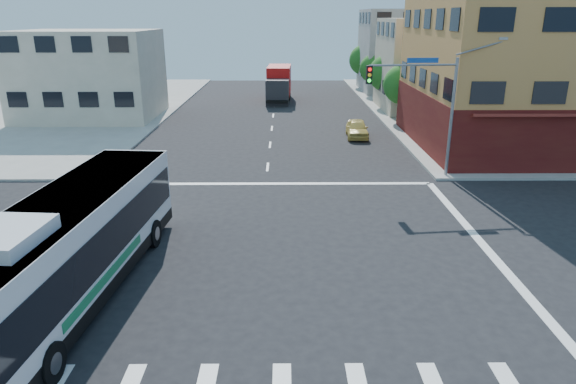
{
  "coord_description": "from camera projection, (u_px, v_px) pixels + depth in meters",
  "views": [
    {
      "loc": [
        1.08,
        -18.7,
        9.17
      ],
      "look_at": [
        1.24,
        2.7,
        1.83
      ],
      "focal_mm": 32.0,
      "sensor_mm": 36.0,
      "label": 1
    }
  ],
  "objects": [
    {
      "name": "box_truck",
      "position": [
        279.0,
        85.0,
        58.06
      ],
      "size": [
        2.81,
        8.58,
        3.82
      ],
      "rotation": [
        0.0,
        0.0,
        -0.04
      ],
      "color": "#242428",
      "rests_on": "ground"
    },
    {
      "name": "building_east_far",
      "position": [
        410.0,
        51.0,
        64.53
      ],
      "size": [
        12.06,
        10.06,
        10.0
      ],
      "color": "#A0A09B",
      "rests_on": "ground"
    },
    {
      "name": "street_tree_d",
      "position": [
        365.0,
        58.0,
        68.59
      ],
      "size": [
        4.0,
        4.0,
        6.03
      ],
      "color": "#331F12",
      "rests_on": "ground"
    },
    {
      "name": "street_tree_a",
      "position": [
        405.0,
        82.0,
        45.99
      ],
      "size": [
        3.6,
        3.6,
        5.53
      ],
      "color": "#331F12",
      "rests_on": "ground"
    },
    {
      "name": "ground",
      "position": [
        258.0,
        257.0,
        20.66
      ],
      "size": [
        120.0,
        120.0,
        0.0
      ],
      "primitive_type": "plane",
      "color": "black",
      "rests_on": "ground"
    },
    {
      "name": "signal_mast_ne",
      "position": [
        425.0,
        94.0,
        29.15
      ],
      "size": [
        7.91,
        1.13,
        8.07
      ],
      "color": "slate",
      "rests_on": "ground"
    },
    {
      "name": "building_east_near",
      "position": [
        442.0,
        65.0,
        51.45
      ],
      "size": [
        12.06,
        10.06,
        9.0
      ],
      "color": "beige",
      "rests_on": "ground"
    },
    {
      "name": "corner_building_ne",
      "position": [
        550.0,
        65.0,
        36.36
      ],
      "size": [
        18.1,
        15.44,
        14.0
      ],
      "color": "#BF8244",
      "rests_on": "ground"
    },
    {
      "name": "building_west",
      "position": [
        90.0,
        75.0,
        47.6
      ],
      "size": [
        12.06,
        10.06,
        8.0
      ],
      "color": "beige",
      "rests_on": "ground"
    },
    {
      "name": "street_tree_c",
      "position": [
        375.0,
        67.0,
        61.16
      ],
      "size": [
        3.4,
        3.4,
        5.29
      ],
      "color": "#331F12",
      "rests_on": "ground"
    },
    {
      "name": "parked_car",
      "position": [
        357.0,
        129.0,
        40.87
      ],
      "size": [
        1.86,
        4.17,
        1.39
      ],
      "primitive_type": "imported",
      "rotation": [
        0.0,
        0.0,
        -0.05
      ],
      "color": "#DDC25B",
      "rests_on": "ground"
    },
    {
      "name": "transit_bus",
      "position": [
        70.0,
        246.0,
        17.05
      ],
      "size": [
        3.87,
        13.48,
        3.94
      ],
      "rotation": [
        0.0,
        0.0,
        -0.08
      ],
      "color": "black",
      "rests_on": "ground"
    },
    {
      "name": "street_tree_b",
      "position": [
        388.0,
        71.0,
        53.5
      ],
      "size": [
        3.8,
        3.8,
        5.79
      ],
      "color": "#331F12",
      "rests_on": "ground"
    }
  ]
}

